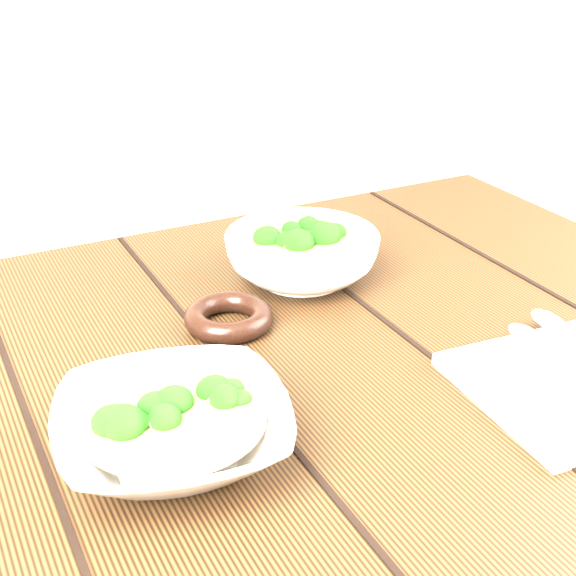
# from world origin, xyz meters

# --- Properties ---
(table) EXTENTS (1.20, 0.80, 0.75)m
(table) POSITION_xyz_m (0.00, 0.00, 0.63)
(table) COLOR #35200F
(table) RESTS_ON ground
(soup_bowl_front) EXTENTS (0.24, 0.24, 0.06)m
(soup_bowl_front) POSITION_xyz_m (-0.12, -0.10, 0.78)
(soup_bowl_front) COLOR silver
(soup_bowl_front) RESTS_ON table
(soup_bowl_back) EXTENTS (0.25, 0.25, 0.07)m
(soup_bowl_back) POSITION_xyz_m (0.15, 0.16, 0.78)
(soup_bowl_back) COLOR silver
(soup_bowl_back) RESTS_ON table
(trivet) EXTENTS (0.12, 0.12, 0.02)m
(trivet) POSITION_xyz_m (0.02, 0.09, 0.76)
(trivet) COLOR black
(trivet) RESTS_ON table
(spoon_left) EXTENTS (0.05, 0.19, 0.01)m
(spoon_left) POSITION_xyz_m (0.27, -0.14, 0.77)
(spoon_left) COLOR #9C988A
(spoon_left) RESTS_ON napkin
(spoon_right) EXTENTS (0.06, 0.19, 0.01)m
(spoon_right) POSITION_xyz_m (0.32, -0.12, 0.77)
(spoon_right) COLOR #9C988A
(spoon_right) RESTS_ON napkin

